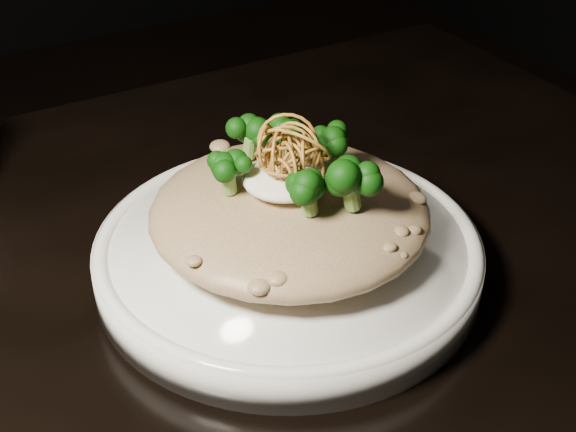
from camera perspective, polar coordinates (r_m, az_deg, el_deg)
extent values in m
cube|color=black|center=(0.63, -7.18, -8.24)|extent=(1.10, 0.80, 0.04)
cylinder|color=black|center=(1.28, 7.68, -4.89)|extent=(0.05, 0.05, 0.71)
cylinder|color=white|center=(0.64, 0.00, -2.89)|extent=(0.31, 0.31, 0.03)
ellipsoid|color=brown|center=(0.63, 0.11, 0.32)|extent=(0.22, 0.22, 0.05)
ellipsoid|color=white|center=(0.60, -0.26, 2.65)|extent=(0.06, 0.06, 0.02)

